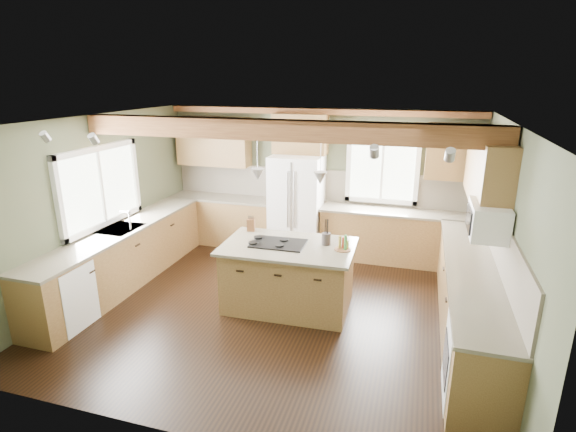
% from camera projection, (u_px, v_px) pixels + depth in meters
% --- Properties ---
extents(floor, '(5.60, 5.60, 0.00)m').
position_uv_depth(floor, '(277.00, 307.00, 6.35)').
color(floor, black).
rests_on(floor, ground).
extents(ceiling, '(5.60, 5.60, 0.00)m').
position_uv_depth(ceiling, '(275.00, 120.00, 5.57)').
color(ceiling, silver).
rests_on(ceiling, wall_back).
extents(wall_back, '(5.60, 0.00, 5.60)m').
position_uv_depth(wall_back, '(318.00, 180.00, 8.25)').
color(wall_back, '#485039').
rests_on(wall_back, ground).
extents(wall_left, '(0.00, 5.00, 5.00)m').
position_uv_depth(wall_left, '(99.00, 203.00, 6.72)').
color(wall_left, '#485039').
rests_on(wall_left, ground).
extents(wall_right, '(0.00, 5.00, 5.00)m').
position_uv_depth(wall_right, '(505.00, 241.00, 5.20)').
color(wall_right, '#485039').
rests_on(wall_right, ground).
extents(ceiling_beam, '(5.55, 0.26, 0.26)m').
position_uv_depth(ceiling_beam, '(278.00, 130.00, 5.70)').
color(ceiling_beam, '#4C2815').
rests_on(ceiling_beam, ceiling).
extents(soffit_trim, '(5.55, 0.20, 0.10)m').
position_uv_depth(soffit_trim, '(318.00, 111.00, 7.79)').
color(soffit_trim, '#4C2815').
rests_on(soffit_trim, ceiling).
extents(backsplash_back, '(5.58, 0.03, 0.58)m').
position_uv_depth(backsplash_back, '(318.00, 185.00, 8.26)').
color(backsplash_back, brown).
rests_on(backsplash_back, wall_back).
extents(backsplash_right, '(0.03, 3.70, 0.58)m').
position_uv_depth(backsplash_right, '(502.00, 247.00, 5.27)').
color(backsplash_right, brown).
rests_on(backsplash_right, wall_right).
extents(base_cab_back_left, '(2.02, 0.60, 0.88)m').
position_uv_depth(base_cab_back_left, '(224.00, 221.00, 8.72)').
color(base_cab_back_left, brown).
rests_on(base_cab_back_left, floor).
extents(counter_back_left, '(2.06, 0.64, 0.04)m').
position_uv_depth(counter_back_left, '(223.00, 198.00, 8.58)').
color(counter_back_left, '#484335').
rests_on(counter_back_left, base_cab_back_left).
extents(base_cab_back_right, '(2.62, 0.60, 0.88)m').
position_uv_depth(base_cab_back_right, '(397.00, 237.00, 7.82)').
color(base_cab_back_right, brown).
rests_on(base_cab_back_right, floor).
extents(counter_back_right, '(2.66, 0.64, 0.04)m').
position_uv_depth(counter_back_right, '(399.00, 212.00, 7.68)').
color(counter_back_right, '#484335').
rests_on(counter_back_right, base_cab_back_right).
extents(base_cab_left, '(0.60, 3.70, 0.88)m').
position_uv_depth(base_cab_left, '(124.00, 258.00, 6.94)').
color(base_cab_left, brown).
rests_on(base_cab_left, floor).
extents(counter_left, '(0.64, 3.74, 0.04)m').
position_uv_depth(counter_left, '(121.00, 230.00, 6.81)').
color(counter_left, '#484335').
rests_on(counter_left, base_cab_left).
extents(base_cab_right, '(0.60, 3.70, 0.88)m').
position_uv_depth(base_cab_right, '(469.00, 302.00, 5.58)').
color(base_cab_right, brown).
rests_on(base_cab_right, floor).
extents(counter_right, '(0.64, 3.74, 0.04)m').
position_uv_depth(counter_right, '(473.00, 268.00, 5.44)').
color(counter_right, '#484335').
rests_on(counter_right, base_cab_right).
extents(upper_cab_back_left, '(1.40, 0.35, 0.90)m').
position_uv_depth(upper_cab_back_left, '(214.00, 142.00, 8.44)').
color(upper_cab_back_left, brown).
rests_on(upper_cab_back_left, wall_back).
extents(upper_cab_over_fridge, '(0.96, 0.35, 0.70)m').
position_uv_depth(upper_cab_over_fridge, '(300.00, 134.00, 7.92)').
color(upper_cab_over_fridge, brown).
rests_on(upper_cab_over_fridge, wall_back).
extents(upper_cab_right, '(0.35, 2.20, 0.90)m').
position_uv_depth(upper_cab_right, '(487.00, 170.00, 5.87)').
color(upper_cab_right, brown).
rests_on(upper_cab_right, wall_right).
extents(upper_cab_back_corner, '(0.90, 0.35, 0.90)m').
position_uv_depth(upper_cab_back_corner, '(455.00, 152.00, 7.27)').
color(upper_cab_back_corner, brown).
rests_on(upper_cab_back_corner, wall_back).
extents(window_left, '(0.04, 1.60, 1.05)m').
position_uv_depth(window_left, '(100.00, 187.00, 6.69)').
color(window_left, white).
rests_on(window_left, wall_left).
extents(window_back, '(1.10, 0.04, 1.00)m').
position_uv_depth(window_back, '(382.00, 170.00, 7.84)').
color(window_back, white).
rests_on(window_back, wall_back).
extents(sink, '(0.50, 0.65, 0.03)m').
position_uv_depth(sink, '(121.00, 229.00, 6.81)').
color(sink, '#262628').
rests_on(sink, counter_left).
extents(faucet, '(0.02, 0.02, 0.28)m').
position_uv_depth(faucet, '(130.00, 221.00, 6.71)').
color(faucet, '#B2B2B7').
rests_on(faucet, sink).
extents(dishwasher, '(0.60, 0.60, 0.84)m').
position_uv_depth(dishwasher, '(62.00, 296.00, 5.76)').
color(dishwasher, white).
rests_on(dishwasher, floor).
extents(oven, '(0.60, 0.72, 0.84)m').
position_uv_depth(oven, '(478.00, 364.00, 4.40)').
color(oven, white).
rests_on(oven, floor).
extents(microwave, '(0.40, 0.70, 0.38)m').
position_uv_depth(microwave, '(488.00, 220.00, 5.14)').
color(microwave, white).
rests_on(microwave, wall_right).
extents(pendant_left, '(0.18, 0.18, 0.16)m').
position_uv_depth(pendant_left, '(258.00, 174.00, 5.94)').
color(pendant_left, '#B2B2B7').
rests_on(pendant_left, ceiling).
extents(pendant_right, '(0.18, 0.18, 0.16)m').
position_uv_depth(pendant_right, '(320.00, 178.00, 5.74)').
color(pendant_right, '#B2B2B7').
rests_on(pendant_right, ceiling).
extents(refrigerator, '(0.90, 0.74, 1.80)m').
position_uv_depth(refrigerator, '(297.00, 205.00, 8.10)').
color(refrigerator, white).
rests_on(refrigerator, floor).
extents(island, '(1.72, 1.08, 0.88)m').
position_uv_depth(island, '(288.00, 277.00, 6.27)').
color(island, brown).
rests_on(island, floor).
extents(island_top, '(1.83, 1.20, 0.04)m').
position_uv_depth(island_top, '(288.00, 246.00, 6.13)').
color(island_top, '#484335').
rests_on(island_top, island).
extents(cooktop, '(0.75, 0.51, 0.02)m').
position_uv_depth(cooktop, '(278.00, 243.00, 6.16)').
color(cooktop, black).
rests_on(cooktop, island_top).
extents(knife_block, '(0.13, 0.10, 0.19)m').
position_uv_depth(knife_block, '(251.00, 225.00, 6.66)').
color(knife_block, brown).
rests_on(knife_block, island_top).
extents(utensil_crock, '(0.15, 0.15, 0.16)m').
position_uv_depth(utensil_crock, '(326.00, 239.00, 6.12)').
color(utensil_crock, '#3A342E').
rests_on(utensil_crock, island_top).
extents(bottle_tray, '(0.28, 0.28, 0.20)m').
position_uv_depth(bottle_tray, '(343.00, 243.00, 5.93)').
color(bottle_tray, brown).
rests_on(bottle_tray, island_top).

